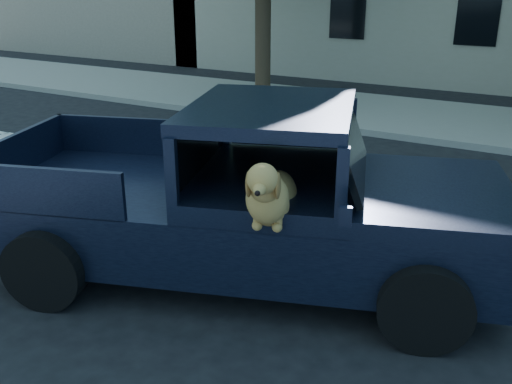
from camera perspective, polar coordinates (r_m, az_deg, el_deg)
ground at (r=6.95m, az=-8.41°, el=-8.34°), size 120.00×120.00×0.00m
far_sidewalk at (r=14.82m, az=13.72°, el=7.49°), size 60.00×4.00×0.15m
lane_stripes at (r=8.99m, az=15.48°, el=-1.86°), size 21.60×0.14×0.01m
pickup_truck at (r=6.65m, az=-1.78°, el=-2.77°), size 6.20×3.93×2.07m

